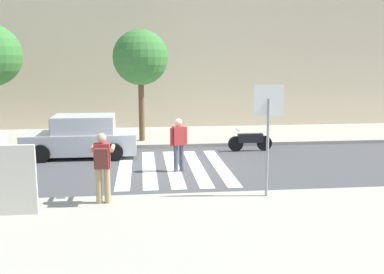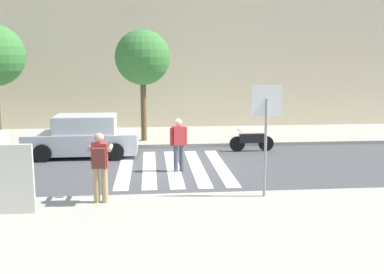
{
  "view_description": "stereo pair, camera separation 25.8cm",
  "coord_description": "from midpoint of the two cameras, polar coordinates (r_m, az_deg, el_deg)",
  "views": [
    {
      "loc": [
        -1.01,
        -14.47,
        3.62
      ],
      "look_at": [
        0.6,
        -0.2,
        1.1
      ],
      "focal_mm": 42.0,
      "sensor_mm": 36.0,
      "label": 1
    },
    {
      "loc": [
        -0.75,
        -14.5,
        3.62
      ],
      "look_at": [
        0.6,
        -0.2,
        1.1
      ],
      "focal_mm": 42.0,
      "sensor_mm": 36.0,
      "label": 2
    }
  ],
  "objects": [
    {
      "name": "ground_plane",
      "position": [
        14.96,
        -2.87,
        -4.07
      ],
      "size": [
        120.0,
        120.0,
        0.0
      ],
      "primitive_type": "plane",
      "color": "#424244"
    },
    {
      "name": "sidewalk_near",
      "position": [
        9.06,
        -0.34,
        -13.11
      ],
      "size": [
        60.0,
        6.0,
        0.14
      ],
      "primitive_type": "cube",
      "color": "#9E998C",
      "rests_on": "ground"
    },
    {
      "name": "sidewalk_far",
      "position": [
        20.81,
        -3.91,
        0.1
      ],
      "size": [
        60.0,
        4.8,
        0.14
      ],
      "primitive_type": "cube",
      "color": "#9E998C",
      "rests_on": "ground"
    },
    {
      "name": "building_facade_far",
      "position": [
        24.9,
        -4.47,
        9.49
      ],
      "size": [
        56.0,
        4.0,
        6.88
      ],
      "primitive_type": "cube",
      "color": "beige",
      "rests_on": "ground"
    },
    {
      "name": "crosswalk_stripe_0",
      "position": [
        15.14,
        -8.99,
        -3.99
      ],
      "size": [
        0.44,
        5.2,
        0.01
      ],
      "primitive_type": "cube",
      "color": "silver",
      "rests_on": "ground"
    },
    {
      "name": "crosswalk_stripe_1",
      "position": [
        15.12,
        -5.95,
        -3.94
      ],
      "size": [
        0.44,
        5.2,
        0.01
      ],
      "primitive_type": "cube",
      "color": "silver",
      "rests_on": "ground"
    },
    {
      "name": "crosswalk_stripe_2",
      "position": [
        15.15,
        -2.92,
        -3.87
      ],
      "size": [
        0.44,
        5.2,
        0.01
      ],
      "primitive_type": "cube",
      "color": "silver",
      "rests_on": "ground"
    },
    {
      "name": "crosswalk_stripe_3",
      "position": [
        15.22,
        0.09,
        -3.8
      ],
      "size": [
        0.44,
        5.2,
        0.01
      ],
      "primitive_type": "cube",
      "color": "silver",
      "rests_on": "ground"
    },
    {
      "name": "crosswalk_stripe_4",
      "position": [
        15.33,
        3.07,
        -3.71
      ],
      "size": [
        0.44,
        5.2,
        0.01
      ],
      "primitive_type": "cube",
      "color": "silver",
      "rests_on": "ground"
    },
    {
      "name": "stop_sign",
      "position": [
        11.34,
        9.02,
        2.67
      ],
      "size": [
        0.76,
        0.08,
        2.83
      ],
      "color": "gray",
      "rests_on": "sidewalk_near"
    },
    {
      "name": "photographer_with_backpack",
      "position": [
        11.01,
        -11.99,
        -3.13
      ],
      "size": [
        0.58,
        0.84,
        1.72
      ],
      "color": "tan",
      "rests_on": "sidewalk_near"
    },
    {
      "name": "pedestrian_crossing",
      "position": [
        14.42,
        -2.21,
        -0.63
      ],
      "size": [
        0.56,
        0.33,
        1.72
      ],
      "color": "#474C60",
      "rests_on": "ground"
    },
    {
      "name": "parked_car_silver",
      "position": [
        17.2,
        -14.24,
        -0.05
      ],
      "size": [
        4.1,
        1.92,
        1.55
      ],
      "color": "#B7BABF",
      "rests_on": "ground"
    },
    {
      "name": "motorcycle",
      "position": [
        17.86,
        6.97,
        -0.47
      ],
      "size": [
        1.76,
        0.6,
        0.87
      ],
      "color": "black",
      "rests_on": "ground"
    },
    {
      "name": "street_tree_center",
      "position": [
        19.12,
        -6.94,
        9.95
      ],
      "size": [
        2.32,
        2.32,
        4.69
      ],
      "color": "brown",
      "rests_on": "sidewalk_far"
    },
    {
      "name": "advertising_board",
      "position": [
        10.88,
        -22.61,
        -5.09
      ],
      "size": [
        1.1,
        0.11,
        1.6
      ],
      "color": "beige",
      "rests_on": "sidewalk_near"
    }
  ]
}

